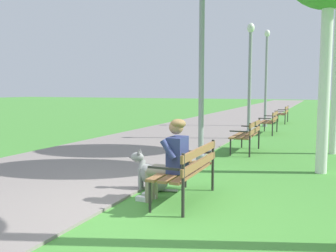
{
  "coord_description": "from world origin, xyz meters",
  "views": [
    {
      "loc": [
        2.33,
        -4.2,
        1.67
      ],
      "look_at": [
        -0.68,
        2.81,
        0.9
      ],
      "focal_mm": 38.75,
      "sensor_mm": 36.0,
      "label": 1
    }
  ],
  "objects": [
    {
      "name": "lamp_post_mid",
      "position": [
        0.06,
        7.91,
        1.98
      ],
      "size": [
        0.24,
        0.24,
        3.82
      ],
      "color": "gray",
      "rests_on": "ground"
    },
    {
      "name": "dog_grey",
      "position": [
        -0.23,
        1.06,
        0.26
      ],
      "size": [
        0.83,
        0.36,
        0.71
      ],
      "color": "gray",
      "rests_on": "ground"
    },
    {
      "name": "lamp_post_far",
      "position": [
        -0.07,
        12.49,
        2.22
      ],
      "size": [
        0.24,
        0.24,
        4.29
      ],
      "color": "gray",
      "rests_on": "ground"
    },
    {
      "name": "paved_path",
      "position": [
        -2.56,
        24.0,
        0.02
      ],
      "size": [
        4.35,
        60.0,
        0.04
      ],
      "primitive_type": "cube",
      "color": "gray",
      "rests_on": "ground"
    },
    {
      "name": "park_bench_near",
      "position": [
        0.51,
        0.81,
        0.51
      ],
      "size": [
        0.55,
        1.5,
        0.85
      ],
      "color": "olive",
      "rests_on": "ground"
    },
    {
      "name": "park_bench_furthest",
      "position": [
        0.48,
        14.62,
        0.51
      ],
      "size": [
        0.55,
        1.5,
        0.85
      ],
      "color": "olive",
      "rests_on": "ground"
    },
    {
      "name": "lamp_post_near",
      "position": [
        -0.01,
        2.99,
        2.45
      ],
      "size": [
        0.24,
        0.24,
        4.74
      ],
      "color": "gray",
      "rests_on": "ground"
    },
    {
      "name": "park_bench_mid",
      "position": [
        0.51,
        5.42,
        0.51
      ],
      "size": [
        0.55,
        1.5,
        0.85
      ],
      "color": "olive",
      "rests_on": "ground"
    },
    {
      "name": "ground_plane",
      "position": [
        0.0,
        0.0,
        0.0
      ],
      "size": [
        120.0,
        120.0,
        0.0
      ],
      "primitive_type": "plane",
      "color": "#478E38"
    },
    {
      "name": "park_bench_far",
      "position": [
        0.5,
        9.84,
        0.51
      ],
      "size": [
        0.55,
        1.5,
        0.85
      ],
      "color": "olive",
      "rests_on": "ground"
    },
    {
      "name": "person_seated_on_near_bench",
      "position": [
        0.3,
        0.62,
        0.68
      ],
      "size": [
        0.74,
        0.49,
        1.25
      ],
      "color": "gray",
      "rests_on": "ground"
    }
  ]
}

